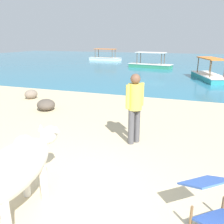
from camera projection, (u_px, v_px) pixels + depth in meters
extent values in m
cube|color=#CCB78E|center=(52.00, 201.00, 3.60)|extent=(18.00, 14.00, 0.04)
cube|color=teal|center=(175.00, 64.00, 23.44)|extent=(60.00, 36.00, 0.03)
cylinder|color=silver|center=(26.00, 180.00, 3.61)|extent=(0.11, 0.11, 0.56)
cylinder|color=silver|center=(44.00, 183.00, 3.54)|extent=(0.11, 0.11, 0.56)
cylinder|color=silver|center=(7.00, 223.00, 2.77)|extent=(0.11, 0.11, 0.56)
ellipsoid|color=silver|center=(13.00, 169.00, 3.06)|extent=(0.68, 1.55, 0.61)
ellipsoid|color=silver|center=(49.00, 135.00, 3.89)|extent=(0.27, 0.42, 0.28)
cone|color=silver|center=(41.00, 127.00, 3.89)|extent=(0.11, 0.11, 0.10)
cone|color=silver|center=(56.00, 129.00, 3.82)|extent=(0.11, 0.11, 0.10)
ellipsoid|color=silver|center=(23.00, 143.00, 3.23)|extent=(0.26, 0.30, 0.20)
cylinder|color=brown|center=(223.00, 208.00, 3.17)|extent=(0.04, 0.04, 0.34)
cylinder|color=brown|center=(191.00, 218.00, 3.00)|extent=(0.04, 0.04, 0.34)
cube|color=#3D66C6|center=(220.00, 219.00, 2.88)|extent=(0.68, 0.66, 0.21)
cube|color=#3D66C6|center=(205.00, 182.00, 3.06)|extent=(0.70, 0.69, 0.23)
cylinder|color=#4C4C51|center=(137.00, 125.00, 5.50)|extent=(0.14, 0.14, 0.82)
cylinder|color=#4C4C51|center=(131.00, 127.00, 5.39)|extent=(0.14, 0.14, 0.82)
cylinder|color=#DBC64C|center=(135.00, 97.00, 5.24)|extent=(0.32, 0.32, 0.58)
cylinder|color=#DBC64C|center=(142.00, 94.00, 5.35)|extent=(0.09, 0.09, 0.52)
cylinder|color=#DBC64C|center=(128.00, 97.00, 5.11)|extent=(0.09, 0.09, 0.52)
sphere|color=brown|center=(135.00, 79.00, 5.12)|extent=(0.22, 0.22, 0.22)
ellipsoid|color=gray|center=(31.00, 94.00, 9.60)|extent=(0.59, 0.65, 0.37)
ellipsoid|color=brown|center=(46.00, 105.00, 8.05)|extent=(0.89, 0.89, 0.38)
cube|color=teal|center=(209.00, 77.00, 14.21)|extent=(2.15, 3.76, 0.28)
cube|color=white|center=(209.00, 75.00, 14.16)|extent=(2.22, 3.85, 0.04)
cylinder|color=brown|center=(211.00, 69.00, 13.01)|extent=(0.06, 0.06, 0.95)
cylinder|color=brown|center=(210.00, 65.00, 15.05)|extent=(0.06, 0.06, 0.95)
cylinder|color=brown|center=(198.00, 65.00, 15.07)|extent=(0.06, 0.06, 0.95)
cube|color=orange|center=(211.00, 58.00, 13.88)|extent=(1.66, 2.69, 0.06)
cube|color=white|center=(105.00, 59.00, 26.95)|extent=(3.71, 1.54, 0.28)
cube|color=white|center=(105.00, 58.00, 26.90)|extent=(3.79, 1.60, 0.04)
cylinder|color=brown|center=(95.00, 54.00, 26.90)|extent=(0.06, 0.06, 0.95)
cylinder|color=brown|center=(98.00, 53.00, 27.55)|extent=(0.06, 0.06, 0.95)
cylinder|color=brown|center=(112.00, 54.00, 25.98)|extent=(0.06, 0.06, 0.95)
cylinder|color=brown|center=(115.00, 54.00, 26.64)|extent=(0.06, 0.06, 0.95)
cube|color=orange|center=(105.00, 49.00, 26.62)|extent=(2.62, 1.24, 0.06)
cube|color=#338E66|center=(150.00, 66.00, 20.14)|extent=(3.74, 1.75, 0.28)
cube|color=white|center=(150.00, 64.00, 20.09)|extent=(3.82, 1.82, 0.04)
cylinder|color=brown|center=(137.00, 58.00, 20.15)|extent=(0.06, 0.06, 0.95)
cylinder|color=brown|center=(141.00, 58.00, 20.79)|extent=(0.06, 0.06, 0.95)
cylinder|color=brown|center=(161.00, 60.00, 19.12)|extent=(0.06, 0.06, 0.95)
cylinder|color=brown|center=(164.00, 59.00, 19.76)|extent=(0.06, 0.06, 0.95)
cube|color=silver|center=(151.00, 53.00, 19.81)|extent=(2.65, 1.39, 0.06)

